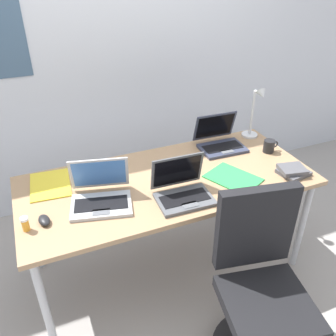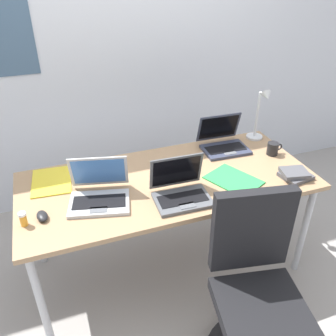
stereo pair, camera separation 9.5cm
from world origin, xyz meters
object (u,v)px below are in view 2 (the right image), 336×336
(pill_bottle, at_px, (23,219))
(book_stack, at_px, (295,174))
(computer_mouse, at_px, (42,216))
(paper_folder_back_right, at_px, (233,180))
(coffee_mug, at_px, (273,149))
(desk_lamp, at_px, (260,115))
(laptop_back_left, at_px, (223,142))
(cell_phone, at_px, (181,173))
(laptop_center, at_px, (99,193))
(paper_folder_near_lamp, at_px, (51,181))
(office_chair, at_px, (256,300))
(laptop_front_left, at_px, (181,191))

(pill_bottle, distance_m, book_stack, 1.59)
(computer_mouse, bearing_deg, paper_folder_back_right, -9.42)
(pill_bottle, relative_size, coffee_mug, 0.70)
(desk_lamp, height_order, coffee_mug, desk_lamp)
(desk_lamp, height_order, pill_bottle, desk_lamp)
(laptop_back_left, relative_size, cell_phone, 2.37)
(desk_lamp, bearing_deg, computer_mouse, -165.27)
(laptop_back_left, bearing_deg, laptop_center, -161.54)
(paper_folder_near_lamp, xyz_separation_m, office_chair, (0.90, -0.95, -0.35))
(laptop_back_left, relative_size, laptop_front_left, 1.00)
(desk_lamp, xyz_separation_m, computer_mouse, (-1.55, -0.41, -0.18))
(laptop_center, distance_m, laptop_front_left, 0.46)
(pill_bottle, bearing_deg, paper_folder_back_right, 0.11)
(paper_folder_back_right, xyz_separation_m, office_chair, (-0.16, -0.59, -0.35))
(laptop_front_left, bearing_deg, book_stack, -3.73)
(laptop_front_left, distance_m, office_chair, 0.70)
(desk_lamp, height_order, cell_phone, desk_lamp)
(laptop_back_left, bearing_deg, pill_bottle, -163.57)
(book_stack, bearing_deg, laptop_back_left, 116.12)
(desk_lamp, xyz_separation_m, laptop_center, (-1.24, -0.35, -0.15))
(cell_phone, bearing_deg, coffee_mug, 8.05)
(desk_lamp, xyz_separation_m, coffee_mug, (-0.02, -0.23, -0.15))
(laptop_front_left, bearing_deg, cell_phone, 67.82)
(desk_lamp, xyz_separation_m, paper_folder_near_lamp, (-1.48, -0.06, -0.19))
(laptop_front_left, xyz_separation_m, paper_folder_near_lamp, (-0.68, 0.42, -0.04))
(computer_mouse, distance_m, office_chair, 1.20)
(cell_phone, xyz_separation_m, paper_folder_back_right, (0.27, -0.19, -0.00))
(laptop_center, bearing_deg, office_chair, -45.70)
(desk_lamp, height_order, computer_mouse, desk_lamp)
(desk_lamp, xyz_separation_m, laptop_front_left, (-0.80, -0.48, -0.15))
(computer_mouse, bearing_deg, cell_phone, 2.59)
(office_chair, bearing_deg, paper_folder_near_lamp, 133.26)
(paper_folder_near_lamp, bearing_deg, book_stack, -18.10)
(paper_folder_back_right, xyz_separation_m, paper_folder_near_lamp, (-1.05, 0.36, 0.00))
(book_stack, distance_m, office_chair, 0.81)
(laptop_center, xyz_separation_m, cell_phone, (0.54, 0.10, -0.04))
(laptop_front_left, relative_size, book_stack, 1.60)
(computer_mouse, height_order, pill_bottle, pill_bottle)
(laptop_back_left, distance_m, pill_bottle, 1.40)
(cell_phone, bearing_deg, laptop_center, -162.11)
(laptop_center, height_order, cell_phone, laptop_center)
(cell_phone, height_order, paper_folder_near_lamp, cell_phone)
(paper_folder_near_lamp, bearing_deg, laptop_back_left, 1.41)
(desk_lamp, distance_m, coffee_mug, 0.28)
(pill_bottle, xyz_separation_m, office_chair, (1.06, -0.59, -0.38))
(coffee_mug, bearing_deg, book_stack, -97.00)
(desk_lamp, distance_m, office_chair, 1.29)
(coffee_mug, bearing_deg, desk_lamp, 85.52)
(laptop_center, bearing_deg, desk_lamp, 15.70)
(desk_lamp, bearing_deg, laptop_back_left, -173.48)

